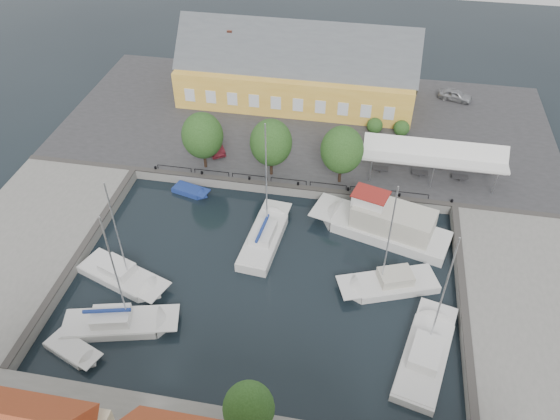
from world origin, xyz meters
name	(u,v)px	position (x,y,z in m)	size (l,w,h in m)	color
ground	(268,267)	(0.00, 0.00, 0.00)	(140.00, 140.00, 0.00)	black
north_quay	(306,124)	(0.00, 23.00, 0.50)	(56.00, 26.00, 1.00)	#2D2D30
west_quay	(22,247)	(-22.00, -2.00, 0.50)	(12.00, 24.00, 1.00)	slate
east_quay	(537,318)	(22.00, -2.00, 0.50)	(12.00, 24.00, 1.00)	slate
quay_edge_fittings	(278,222)	(0.02, 4.75, 1.06)	(56.00, 24.72, 0.40)	#383533
warehouse	(292,71)	(-2.60, 28.36, 4.43)	(28.56, 14.00, 9.55)	gold
tent_canopy	(434,155)	(14.00, 14.50, 3.68)	(14.00, 4.00, 2.83)	silver
quay_trees	(271,143)	(-2.00, 12.00, 4.88)	(18.20, 4.20, 6.30)	black
car_silver	(455,95)	(17.45, 31.14, 1.69)	(1.64, 4.07, 1.39)	#989A9F
car_red	(214,144)	(-8.98, 15.23, 1.69)	(1.46, 4.18, 1.38)	#4F121A
center_sailboat	(264,239)	(-0.91, 3.08, 0.36)	(3.55, 9.41, 12.61)	silver
trawler	(385,226)	(9.82, 6.11, 1.02)	(13.40, 7.26, 5.00)	silver
east_boat_b	(390,285)	(10.56, -0.40, 0.26)	(8.74, 5.50, 11.46)	silver
east_boat_c	(425,356)	(13.29, -7.01, 0.26)	(5.13, 9.95, 12.12)	silver
west_boat_c	(122,277)	(-11.89, -3.60, 0.26)	(8.70, 5.34, 11.33)	silver
west_boat_d	(118,324)	(-10.24, -8.34, 0.27)	(9.33, 4.77, 12.00)	silver
launch_sw	(73,351)	(-12.64, -11.18, 0.09)	(4.97, 3.35, 0.98)	silver
launch_nw	(191,192)	(-9.75, 8.79, 0.09)	(4.06, 2.44, 0.88)	navy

